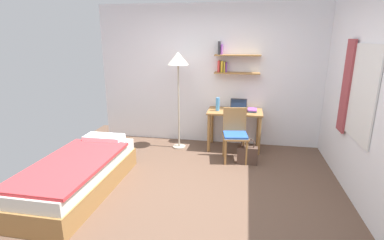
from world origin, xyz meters
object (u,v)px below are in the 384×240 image
at_px(bed, 79,175).
at_px(standing_lamp, 178,65).
at_px(handbag, 247,155).
at_px(desk, 235,118).
at_px(desk_chair, 235,132).
at_px(laptop, 238,108).
at_px(book_stack, 252,110).
at_px(water_bottle, 218,104).

bearing_deg(bed, standing_lamp, 62.91).
bearing_deg(standing_lamp, handbag, -22.40).
bearing_deg(desk, desk_chair, -86.42).
height_order(standing_lamp, handbag, standing_lamp).
relative_size(standing_lamp, laptop, 5.79).
bearing_deg(desk, laptop, 25.15).
distance_m(desk_chair, book_stack, 0.65).
xyz_separation_m(water_bottle, book_stack, (0.61, 0.07, -0.10)).
xyz_separation_m(standing_lamp, laptop, (1.07, 0.17, -0.76)).
bearing_deg(water_bottle, bed, -130.42).
bearing_deg(handbag, standing_lamp, 157.60).
distance_m(bed, handbag, 2.57).
bearing_deg(book_stack, desk_chair, -117.30).
height_order(desk, laptop, laptop).
bearing_deg(water_bottle, standing_lamp, -172.85).
height_order(desk_chair, handbag, desk_chair).
distance_m(desk_chair, handbag, 0.42).
bearing_deg(bed, handbag, 30.96).
bearing_deg(standing_lamp, water_bottle, 7.15).
relative_size(bed, book_stack, 8.12).
bearing_deg(book_stack, laptop, 177.19).
height_order(laptop, water_bottle, water_bottle).
xyz_separation_m(laptop, book_stack, (0.24, -0.01, -0.03)).
bearing_deg(desk, water_bottle, -170.58).
height_order(desk_chair, standing_lamp, standing_lamp).
xyz_separation_m(bed, desk_chair, (1.99, 1.47, 0.24)).
bearing_deg(bed, desk_chair, 36.53).
bearing_deg(desk_chair, book_stack, 62.70).
distance_m(bed, laptop, 2.89).
height_order(standing_lamp, laptop, standing_lamp).
bearing_deg(standing_lamp, desk_chair, -19.50).
height_order(desk, desk_chair, desk_chair).
xyz_separation_m(bed, book_stack, (2.26, 2.00, 0.51)).
relative_size(standing_lamp, water_bottle, 7.31).
xyz_separation_m(desk, book_stack, (0.30, 0.02, 0.16)).
bearing_deg(water_bottle, desk, 9.42).
height_order(bed, desk_chair, desk_chair).
xyz_separation_m(desk, water_bottle, (-0.31, -0.05, 0.26)).
xyz_separation_m(desk_chair, book_stack, (0.27, 0.52, 0.27)).
relative_size(desk_chair, water_bottle, 3.62).
xyz_separation_m(desk, laptop, (0.06, 0.03, 0.19)).
distance_m(desk, desk_chair, 0.52).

